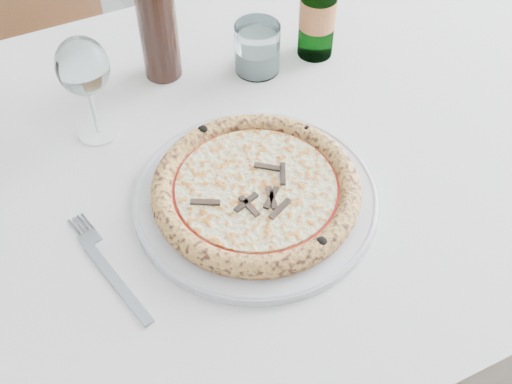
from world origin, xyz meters
TOP-DOWN VIEW (x-y plane):
  - floor at (0.00, 0.00)m, footprint 5.00×6.00m
  - dining_table at (0.07, -0.04)m, footprint 1.60×1.08m
  - chair_far at (0.04, 0.71)m, footprint 0.44×0.44m
  - plate at (0.07, -0.14)m, footprint 0.34×0.34m
  - pizza at (0.07, -0.14)m, footprint 0.29×0.29m
  - fork at (-0.15, -0.13)m, footprint 0.03×0.21m
  - wine_glass at (-0.05, 0.11)m, footprint 0.08×0.08m
  - tumbler at (0.24, 0.11)m, footprint 0.08×0.08m
  - beer_bottle at (0.34, 0.09)m, footprint 0.06×0.06m
  - wine_bottle at (0.10, 0.18)m, footprint 0.06×0.06m

SIDE VIEW (x-z plane):
  - floor at x=0.00m, z-range -0.02..0.00m
  - chair_far at x=0.04m, z-range 0.07..1.00m
  - dining_table at x=0.07m, z-range 0.29..1.05m
  - fork at x=-0.15m, z-range 0.76..0.76m
  - plate at x=0.07m, z-range 0.76..0.77m
  - pizza at x=0.07m, z-range 0.77..0.80m
  - tumbler at x=0.24m, z-range 0.75..0.83m
  - beer_bottle at x=0.34m, z-range 0.73..0.97m
  - wine_bottle at x=0.10m, z-range 0.74..0.99m
  - wine_glass at x=-0.05m, z-range 0.79..0.96m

